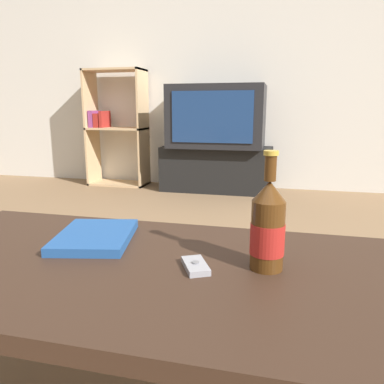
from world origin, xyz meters
name	(u,v)px	position (x,y,z in m)	size (l,w,h in m)	color
back_wall	(252,53)	(0.00, 3.02, 1.30)	(8.00, 0.05, 2.60)	beige
coffee_table	(132,286)	(0.00, 0.00, 0.37)	(1.25, 0.64, 0.43)	#332116
tv_stand	(216,169)	(-0.28, 2.75, 0.21)	(1.05, 0.39, 0.42)	black
television	(217,116)	(-0.28, 2.75, 0.71)	(0.87, 0.55, 0.57)	black
bookshelf	(114,127)	(-1.35, 2.81, 0.60)	(0.59, 0.30, 1.16)	tan
beer_bottle	(268,227)	(0.31, 0.04, 0.53)	(0.08, 0.08, 0.27)	#47280F
cell_phone	(196,265)	(0.16, 0.00, 0.43)	(0.08, 0.10, 0.02)	gray
table_book	(95,236)	(-0.15, 0.12, 0.44)	(0.24, 0.29, 0.02)	navy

